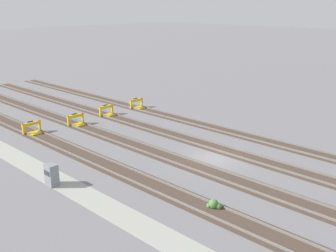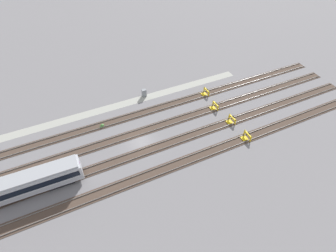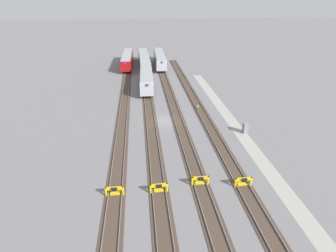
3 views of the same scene
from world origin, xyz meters
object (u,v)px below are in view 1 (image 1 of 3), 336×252
(bumper_stop_near_inner_track, at_px, (77,121))
(bumper_stop_middle_track, at_px, (108,111))
(bumper_stop_nearest_track, at_px, (33,129))
(weed_clump, at_px, (214,205))
(bumper_stop_far_inner_track, at_px, (138,104))
(electrical_cabinet, at_px, (52,175))

(bumper_stop_near_inner_track, xyz_separation_m, bumper_stop_middle_track, (-0.73, 4.76, 0.00))
(bumper_stop_nearest_track, bearing_deg, weed_clump, 0.99)
(weed_clump, bearing_deg, bumper_stop_near_inner_track, 168.77)
(bumper_stop_far_inner_track, bearing_deg, electrical_cabinet, -57.88)
(bumper_stop_middle_track, distance_m, weed_clump, 24.39)
(bumper_stop_far_inner_track, height_order, electrical_cabinet, electrical_cabinet)
(bumper_stop_nearest_track, relative_size, bumper_stop_near_inner_track, 1.00)
(bumper_stop_nearest_track, bearing_deg, bumper_stop_near_inner_track, 81.09)
(electrical_cabinet, bearing_deg, bumper_stop_middle_track, 129.84)
(bumper_stop_near_inner_track, relative_size, bumper_stop_far_inner_track, 1.00)
(bumper_stop_far_inner_track, xyz_separation_m, weed_clump, (22.60, -13.83, -0.27))
(bumper_stop_middle_track, xyz_separation_m, bumper_stop_far_inner_track, (0.02, 4.73, 0.00))
(electrical_cabinet, relative_size, weed_clump, 1.74)
(bumper_stop_nearest_track, height_order, bumper_stop_near_inner_track, same)
(bumper_stop_nearest_track, relative_size, weed_clump, 2.18)
(bumper_stop_nearest_track, distance_m, weed_clump, 22.64)
(bumper_stop_near_inner_track, height_order, weed_clump, bumper_stop_near_inner_track)
(bumper_stop_middle_track, relative_size, bumper_stop_far_inner_track, 1.00)
(bumper_stop_near_inner_track, distance_m, bumper_stop_middle_track, 4.81)
(bumper_stop_middle_track, xyz_separation_m, electrical_cabinet, (12.07, -14.47, 0.29))
(bumper_stop_middle_track, bearing_deg, bumper_stop_nearest_track, -90.05)
(bumper_stop_middle_track, bearing_deg, bumper_stop_far_inner_track, 89.76)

